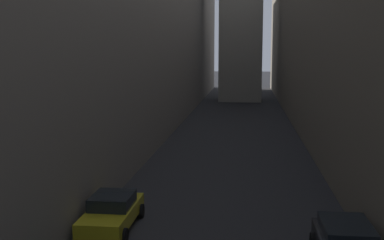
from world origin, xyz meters
TOP-DOWN VIEW (x-y plane):
  - ground_plane at (0.00, 48.00)m, footprint 264.00×264.00m
  - building_block_left at (-11.35, 50.00)m, footprint 11.71×108.00m
  - parked_car_left_far at (-4.40, 24.98)m, footprint 1.97×4.39m

SIDE VIEW (x-z plane):
  - ground_plane at x=0.00m, z-range 0.00..0.00m
  - parked_car_left_far at x=-4.40m, z-range 0.02..1.44m
  - building_block_left at x=-11.35m, z-range 0.00..22.25m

